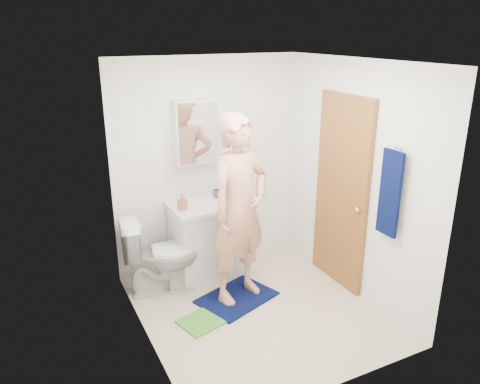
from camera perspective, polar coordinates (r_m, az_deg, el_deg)
name	(u,v)px	position (r m, az deg, el deg)	size (l,w,h in m)	color
floor	(258,310)	(4.83, 2.16, -14.21)	(2.20, 2.40, 0.02)	beige
ceiling	(261,60)	(4.03, 2.60, 15.79)	(2.20, 2.40, 0.02)	white
wall_back	(208,164)	(5.32, -3.92, 3.39)	(2.20, 0.02, 2.40)	white
wall_front	(343,250)	(3.36, 12.40, -6.89)	(2.20, 0.02, 2.40)	white
wall_left	(140,217)	(3.90, -12.11, -3.05)	(0.02, 2.40, 2.40)	white
wall_right	(355,180)	(4.89, 13.85, 1.40)	(0.02, 2.40, 2.40)	white
vanity_cabinet	(208,241)	(5.29, -3.98, -5.96)	(0.75, 0.55, 0.80)	white
countertop	(207,206)	(5.13, -4.09, -1.66)	(0.79, 0.59, 0.05)	white
sink_basin	(207,204)	(5.12, -4.10, -1.51)	(0.40, 0.40, 0.03)	white
faucet	(200,193)	(5.25, -4.87, -0.17)	(0.03, 0.03, 0.12)	silver
medicine_cabinet	(197,132)	(5.11, -5.28, 7.30)	(0.50, 0.12, 0.70)	white
mirror_panel	(199,133)	(5.05, -5.02, 7.18)	(0.46, 0.01, 0.66)	white
door	(341,193)	(5.02, 12.21, -0.09)	(0.05, 0.80, 2.05)	#A8682E
door_knob	(357,210)	(4.80, 14.13, -2.14)	(0.07, 0.07, 0.07)	gold
towel	(390,194)	(4.42, 17.80, -0.18)	(0.03, 0.24, 0.80)	#060F3E
towel_hook	(398,148)	(4.34, 18.75, 5.14)	(0.02, 0.02, 0.06)	silver
toilet	(162,255)	(5.03, -9.54, -7.57)	(0.45, 0.80, 0.81)	white
bath_mat	(237,297)	(4.98, -0.40, -12.74)	(0.75, 0.54, 0.02)	#060F3E
green_rug	(202,321)	(4.65, -4.60, -15.42)	(0.41, 0.35, 0.02)	#4FA436
soap_dispenser	(182,202)	(4.93, -7.07, -1.22)	(0.08, 0.08, 0.17)	#C06C59
toothbrush_cup	(217,194)	(5.29, -2.77, -0.19)	(0.11, 0.11, 0.09)	#833F8B
man	(239,210)	(4.58, -0.06, -2.17)	(0.70, 0.46, 1.91)	tan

